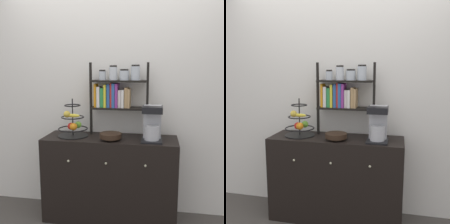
{
  "view_description": "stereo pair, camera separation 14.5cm",
  "coord_description": "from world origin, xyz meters",
  "views": [
    {
      "loc": [
        0.47,
        -2.36,
        1.58
      ],
      "look_at": [
        0.02,
        0.22,
        1.16
      ],
      "focal_mm": 42.0,
      "sensor_mm": 36.0,
      "label": 1
    },
    {
      "loc": [
        0.61,
        -2.33,
        1.58
      ],
      "look_at": [
        0.02,
        0.22,
        1.16
      ],
      "focal_mm": 42.0,
      "sensor_mm": 36.0,
      "label": 2
    }
  ],
  "objects": [
    {
      "name": "shelf_hutch",
      "position": [
        0.04,
        0.35,
        1.36
      ],
      "size": [
        0.62,
        0.2,
        0.77
      ],
      "color": "black",
      "rests_on": "sideboard"
    },
    {
      "name": "wooden_bowl",
      "position": [
        0.02,
        0.14,
        0.93
      ],
      "size": [
        0.22,
        0.22,
        0.07
      ],
      "color": "black",
      "rests_on": "sideboard"
    },
    {
      "name": "sideboard",
      "position": [
        0.0,
        0.22,
        0.45
      ],
      "size": [
        1.37,
        0.46,
        0.89
      ],
      "color": "black",
      "rests_on": "ground_plane"
    },
    {
      "name": "wall_back",
      "position": [
        0.0,
        0.49,
        1.3
      ],
      "size": [
        7.0,
        0.05,
        2.6
      ],
      "primitive_type": "cube",
      "color": "silver",
      "rests_on": "ground_plane"
    },
    {
      "name": "coffee_maker",
      "position": [
        0.43,
        0.19,
        1.06
      ],
      "size": [
        0.2,
        0.25,
        0.35
      ],
      "color": "black",
      "rests_on": "sideboard"
    },
    {
      "name": "fruit_stand",
      "position": [
        -0.39,
        0.21,
        1.02
      ],
      "size": [
        0.32,
        0.32,
        0.4
      ],
      "color": "black",
      "rests_on": "sideboard"
    }
  ]
}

